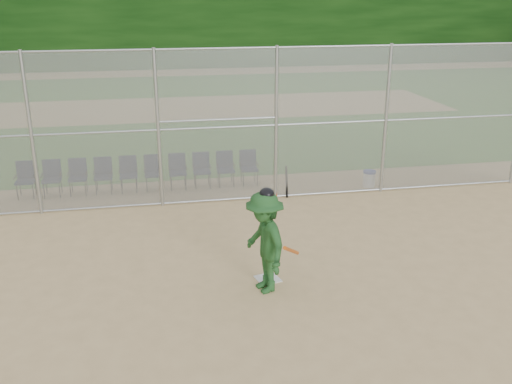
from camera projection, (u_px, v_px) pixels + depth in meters
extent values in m
plane|color=tan|center=(281.00, 292.00, 10.53)|extent=(100.00, 100.00, 0.00)
plane|color=#2F671F|center=(196.00, 108.00, 27.20)|extent=(100.00, 100.00, 0.00)
plane|color=tan|center=(196.00, 108.00, 27.20)|extent=(24.00, 24.00, 0.00)
cube|color=gray|center=(238.00, 127.00, 14.50)|extent=(16.00, 0.02, 4.00)
cylinder|color=#9EA3A8|center=(237.00, 48.00, 13.85)|extent=(16.00, 0.05, 0.05)
cube|color=silver|center=(268.00, 279.00, 11.00)|extent=(0.52, 0.52, 0.02)
imported|color=#1F4D21|center=(264.00, 242.00, 10.31)|extent=(0.98, 1.37, 1.92)
ellipsoid|color=black|center=(265.00, 194.00, 10.00)|extent=(0.27, 0.30, 0.23)
cylinder|color=#D85814|center=(291.00, 250.00, 10.01)|extent=(0.47, 0.69, 0.48)
cylinder|color=white|center=(369.00, 179.00, 16.18)|extent=(0.34, 0.34, 0.41)
cylinder|color=#233199|center=(370.00, 172.00, 16.11)|extent=(0.36, 0.36, 0.05)
cylinder|color=#D84C14|center=(276.00, 182.00, 15.24)|extent=(0.06, 0.20, 0.85)
cylinder|color=black|center=(287.00, 182.00, 15.29)|extent=(0.06, 0.23, 0.85)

